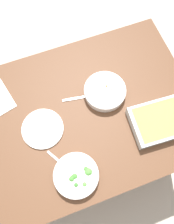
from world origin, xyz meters
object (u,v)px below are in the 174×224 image
object	(u,v)px
stew_bowl	(105,91)
spoon_by_stew	(83,97)
side_plate	(43,129)
spoon_by_broccoli	(64,165)
broccoli_bowl	(76,175)
baking_dish	(160,121)

from	to	relation	value
stew_bowl	spoon_by_stew	distance (m)	0.13
stew_bowl	side_plate	distance (m)	0.39
spoon_by_stew	spoon_by_broccoli	size ratio (longest dim) A/B	1.10
stew_bowl	spoon_by_broccoli	size ratio (longest dim) A/B	1.43
side_plate	spoon_by_broccoli	bearing A→B (deg)	102.06
broccoli_bowl	spoon_by_broccoli	world-z (taller)	broccoli_bowl
stew_bowl	spoon_by_broccoli	xyz separation A→B (m)	(0.33, 0.30, -0.03)
stew_bowl	spoon_by_stew	world-z (taller)	stew_bowl
broccoli_bowl	spoon_by_stew	bearing A→B (deg)	-114.08
stew_bowl	spoon_by_stew	xyz separation A→B (m)	(0.12, -0.02, -0.03)
side_plate	stew_bowl	bearing A→B (deg)	-168.71
stew_bowl	broccoli_bowl	world-z (taller)	broccoli_bowl
side_plate	spoon_by_stew	xyz separation A→B (m)	(-0.26, -0.10, -0.00)
spoon_by_stew	spoon_by_broccoli	world-z (taller)	same
spoon_by_stew	spoon_by_broccoli	bearing A→B (deg)	56.05
stew_bowl	baking_dish	bearing A→B (deg)	129.01
broccoli_bowl	baking_dish	distance (m)	0.51
broccoli_bowl	spoon_by_stew	xyz separation A→B (m)	(-0.17, -0.38, -0.03)
stew_bowl	side_plate	bearing A→B (deg)	11.29
stew_bowl	spoon_by_broccoli	bearing A→B (deg)	41.48
baking_dish	spoon_by_stew	size ratio (longest dim) A/B	1.79
broccoli_bowl	spoon_by_broccoli	xyz separation A→B (m)	(0.04, -0.07, -0.03)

